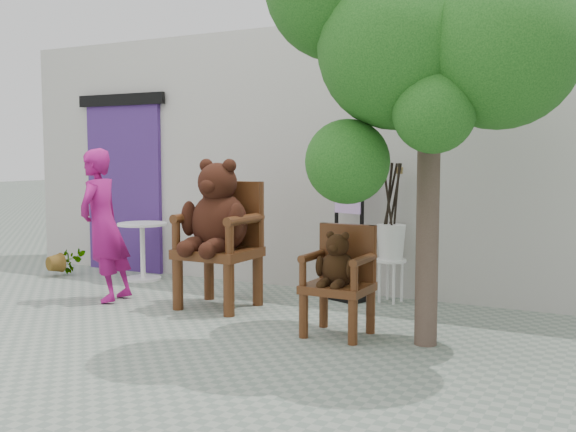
% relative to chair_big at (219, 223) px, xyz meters
% --- Properties ---
extents(ground_plane, '(60.00, 60.00, 0.00)m').
position_rel_chair_big_xyz_m(ground_plane, '(0.67, -1.33, -0.85)').
color(ground_plane, gray).
rests_on(ground_plane, ground).
extents(back_wall, '(9.00, 1.00, 3.00)m').
position_rel_chair_big_xyz_m(back_wall, '(0.67, 1.77, 0.65)').
color(back_wall, beige).
rests_on(back_wall, ground).
extents(doorway, '(1.40, 0.11, 2.33)m').
position_rel_chair_big_xyz_m(doorway, '(-2.33, 1.25, 0.31)').
color(doorway, '#42236B').
rests_on(doorway, ground).
extents(chair_big, '(0.72, 0.79, 1.50)m').
position_rel_chair_big_xyz_m(chair_big, '(0.00, 0.00, 0.00)').
color(chair_big, '#3F1F0D').
rests_on(chair_big, ground).
extents(chair_small, '(0.53, 0.49, 0.93)m').
position_rel_chair_big_xyz_m(chair_small, '(1.49, -0.40, -0.31)').
color(chair_small, '#3F1F0D').
rests_on(chair_small, ground).
extents(person, '(0.48, 0.64, 1.59)m').
position_rel_chair_big_xyz_m(person, '(-1.24, -0.31, -0.06)').
color(person, '#9A1268').
rests_on(person, ground).
extents(cafe_table, '(0.60, 0.60, 0.70)m').
position_rel_chair_big_xyz_m(cafe_table, '(-1.67, 0.81, -0.41)').
color(cafe_table, white).
rests_on(cafe_table, ground).
extents(display_stand, '(0.54, 0.48, 1.51)m').
position_rel_chair_big_xyz_m(display_stand, '(1.01, 0.95, -0.27)').
color(display_stand, black).
rests_on(display_stand, ground).
extents(stool_bucket, '(0.32, 0.32, 1.45)m').
position_rel_chair_big_xyz_m(stool_bucket, '(1.45, 1.02, -0.21)').
color(stool_bucket, white).
rests_on(stool_bucket, ground).
extents(tree, '(2.32, 2.03, 3.39)m').
position_rel_chair_big_xyz_m(tree, '(2.26, -0.57, 1.54)').
color(tree, '#433228').
rests_on(tree, ground).
extents(potted_plant, '(0.46, 0.42, 0.42)m').
position_rel_chair_big_xyz_m(potted_plant, '(-2.73, 0.56, -0.64)').
color(potted_plant, '#134011').
rests_on(potted_plant, ground).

